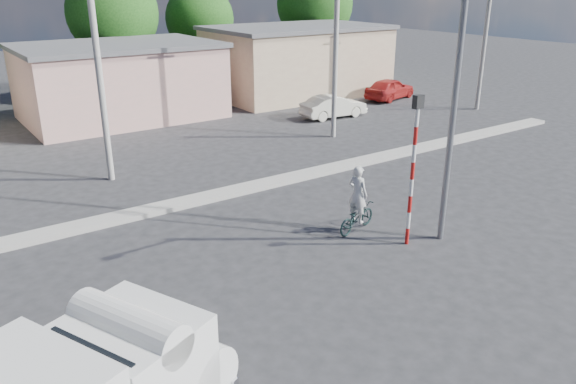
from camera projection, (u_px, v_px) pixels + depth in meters
ground_plane at (358, 300)px, 13.50m from camera, size 120.00×120.00×0.00m
median at (206, 198)px, 19.61m from camera, size 40.00×0.80×0.16m
bicycle at (357, 217)px, 17.08m from camera, size 1.77×0.99×0.88m
cyclist at (357, 203)px, 16.92m from camera, size 0.58×0.74×1.79m
car_cream at (334, 106)px, 31.16m from camera, size 3.86×1.59×1.24m
car_red at (390, 89)px, 35.92m from camera, size 4.26×2.50×1.36m
traffic_pole at (414, 159)px, 15.44m from camera, size 0.28×0.18×4.36m
streetlight at (454, 70)px, 14.87m from camera, size 2.34×0.22×9.00m
building_row at (103, 80)px, 30.21m from camera, size 37.80×7.30×4.44m
tree_row at (107, 17)px, 35.56m from camera, size 43.62×7.43×8.42m
utility_poles at (227, 62)px, 23.00m from camera, size 35.40×0.24×8.00m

